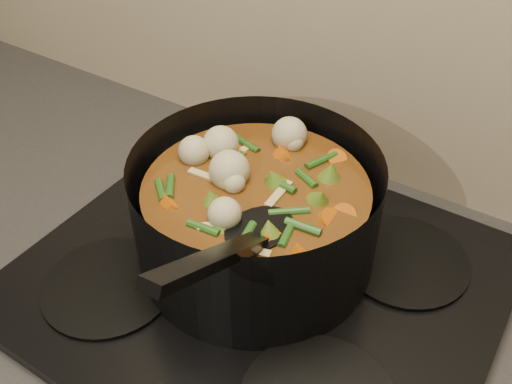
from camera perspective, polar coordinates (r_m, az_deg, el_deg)
The scene contains 3 objects.
stovetop at distance 0.80m, azimuth 0.39°, elevation -8.61°, with size 0.62×0.54×0.03m.
stockpot at distance 0.77m, azimuth -0.00°, elevation -2.28°, with size 0.37×0.46×0.24m.
saucepan at distance 0.91m, azimuth -5.74°, elevation 3.11°, with size 0.15×0.15×0.12m.
Camera 1 is at (0.28, 1.48, 1.52)m, focal length 40.00 mm.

